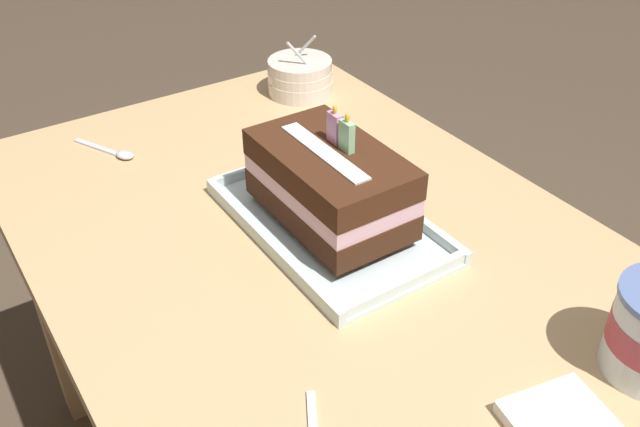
# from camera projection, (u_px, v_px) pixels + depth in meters

# --- Properties ---
(dining_table) EXTENTS (1.12, 0.77, 0.69)m
(dining_table) POSITION_uv_depth(u_px,v_px,m) (312.00, 283.00, 1.09)
(dining_table) COLOR tan
(dining_table) RESTS_ON ground_plane
(foil_tray) EXTENTS (0.38, 0.23, 0.02)m
(foil_tray) POSITION_uv_depth(u_px,v_px,m) (329.00, 222.00, 1.05)
(foil_tray) COLOR silver
(foil_tray) RESTS_ON dining_table
(birthday_cake) EXTENTS (0.25, 0.15, 0.17)m
(birthday_cake) POSITION_uv_depth(u_px,v_px,m) (329.00, 182.00, 1.01)
(birthday_cake) COLOR #402212
(birthday_cake) RESTS_ON foil_tray
(bowl_stack) EXTENTS (0.13, 0.13, 0.12)m
(bowl_stack) POSITION_uv_depth(u_px,v_px,m) (300.00, 77.00, 1.41)
(bowl_stack) COLOR silver
(bowl_stack) RESTS_ON dining_table
(serving_spoon_near_tray) EXTENTS (0.13, 0.08, 0.01)m
(serving_spoon_near_tray) POSITION_uv_depth(u_px,v_px,m) (118.00, 153.00, 1.22)
(serving_spoon_near_tray) COLOR silver
(serving_spoon_near_tray) RESTS_ON dining_table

